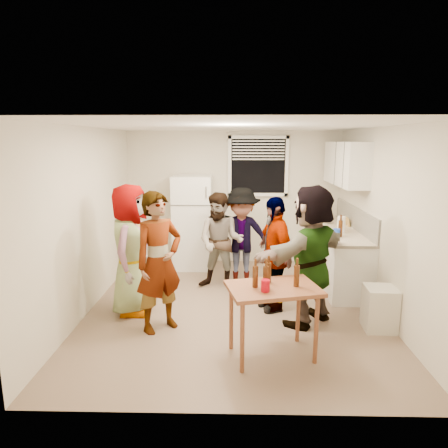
{
  "coord_description": "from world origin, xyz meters",
  "views": [
    {
      "loc": [
        -0.01,
        -5.29,
        2.31
      ],
      "look_at": [
        -0.14,
        0.28,
        1.15
      ],
      "focal_mm": 32.0,
      "sensor_mm": 36.0,
      "label": 1
    }
  ],
  "objects_px": {
    "blue_cup": "(336,237)",
    "refrigerator": "(193,222)",
    "red_cup": "(265,291)",
    "guest_back_right": "(241,283)",
    "guest_black": "(273,308)",
    "wine_bottle": "(329,219)",
    "guest_stripe": "(161,328)",
    "beer_bottle_counter": "(340,237)",
    "trash_bin": "(380,310)",
    "guest_orange": "(308,322)",
    "guest_back_left": "(221,288)",
    "beer_bottle_table": "(268,282)",
    "guest_grey": "(134,311)",
    "kettle": "(328,224)",
    "serving_table": "(271,355)"
  },
  "relations": [
    {
      "from": "blue_cup",
      "to": "refrigerator",
      "type": "bearing_deg",
      "value": 149.43
    },
    {
      "from": "red_cup",
      "to": "guest_back_right",
      "type": "relative_size",
      "value": 0.08
    },
    {
      "from": "red_cup",
      "to": "guest_black",
      "type": "height_order",
      "value": "red_cup"
    },
    {
      "from": "wine_bottle",
      "to": "guest_stripe",
      "type": "bearing_deg",
      "value": -135.72
    },
    {
      "from": "guest_back_right",
      "to": "guest_black",
      "type": "xyz_separation_m",
      "value": [
        0.43,
        -0.98,
        0.0
      ]
    },
    {
      "from": "beer_bottle_counter",
      "to": "trash_bin",
      "type": "bearing_deg",
      "value": -79.84
    },
    {
      "from": "guest_back_right",
      "to": "guest_orange",
      "type": "bearing_deg",
      "value": -57.99
    },
    {
      "from": "guest_back_left",
      "to": "guest_back_right",
      "type": "height_order",
      "value": "guest_back_right"
    },
    {
      "from": "guest_stripe",
      "to": "red_cup",
      "type": "bearing_deg",
      "value": -73.35
    },
    {
      "from": "refrigerator",
      "to": "guest_orange",
      "type": "relative_size",
      "value": 0.95
    },
    {
      "from": "beer_bottle_table",
      "to": "guest_black",
      "type": "distance_m",
      "value": 1.41
    },
    {
      "from": "trash_bin",
      "to": "guest_back_right",
      "type": "xyz_separation_m",
      "value": [
        -1.69,
        1.59,
        -0.25
      ]
    },
    {
      "from": "guest_stripe",
      "to": "guest_orange",
      "type": "bearing_deg",
      "value": -35.02
    },
    {
      "from": "guest_grey",
      "to": "guest_stripe",
      "type": "xyz_separation_m",
      "value": [
        0.47,
        -0.5,
        0.0
      ]
    },
    {
      "from": "kettle",
      "to": "wine_bottle",
      "type": "bearing_deg",
      "value": 81.37
    },
    {
      "from": "trash_bin",
      "to": "serving_table",
      "type": "xyz_separation_m",
      "value": [
        -1.4,
        -0.67,
        -0.25
      ]
    },
    {
      "from": "refrigerator",
      "to": "guest_black",
      "type": "height_order",
      "value": "refrigerator"
    },
    {
      "from": "blue_cup",
      "to": "trash_bin",
      "type": "distance_m",
      "value": 1.35
    },
    {
      "from": "guest_grey",
      "to": "guest_stripe",
      "type": "relative_size",
      "value": 1.02
    },
    {
      "from": "guest_grey",
      "to": "guest_stripe",
      "type": "distance_m",
      "value": 0.69
    },
    {
      "from": "serving_table",
      "to": "red_cup",
      "type": "height_order",
      "value": "red_cup"
    },
    {
      "from": "wine_bottle",
      "to": "guest_stripe",
      "type": "relative_size",
      "value": 0.17
    },
    {
      "from": "refrigerator",
      "to": "guest_stripe",
      "type": "height_order",
      "value": "refrigerator"
    },
    {
      "from": "guest_grey",
      "to": "guest_back_right",
      "type": "relative_size",
      "value": 1.11
    },
    {
      "from": "wine_bottle",
      "to": "blue_cup",
      "type": "distance_m",
      "value": 1.42
    },
    {
      "from": "guest_orange",
      "to": "kettle",
      "type": "bearing_deg",
      "value": -152.64
    },
    {
      "from": "serving_table",
      "to": "guest_back_right",
      "type": "distance_m",
      "value": 2.28
    },
    {
      "from": "beer_bottle_table",
      "to": "guest_grey",
      "type": "bearing_deg",
      "value": 150.73
    },
    {
      "from": "guest_grey",
      "to": "guest_back_left",
      "type": "xyz_separation_m",
      "value": [
        1.18,
        0.91,
        0.0
      ]
    },
    {
      "from": "wine_bottle",
      "to": "beer_bottle_counter",
      "type": "relative_size",
      "value": 1.21
    },
    {
      "from": "blue_cup",
      "to": "guest_orange",
      "type": "relative_size",
      "value": 0.07
    },
    {
      "from": "kettle",
      "to": "trash_bin",
      "type": "xyz_separation_m",
      "value": [
        0.17,
        -2.16,
        -0.65
      ]
    },
    {
      "from": "kettle",
      "to": "guest_back_right",
      "type": "distance_m",
      "value": 1.86
    },
    {
      "from": "kettle",
      "to": "beer_bottle_table",
      "type": "height_order",
      "value": "kettle"
    },
    {
      "from": "kettle",
      "to": "guest_orange",
      "type": "height_order",
      "value": "kettle"
    },
    {
      "from": "beer_bottle_counter",
      "to": "serving_table",
      "type": "height_order",
      "value": "beer_bottle_counter"
    },
    {
      "from": "guest_black",
      "to": "guest_orange",
      "type": "height_order",
      "value": "guest_orange"
    },
    {
      "from": "beer_bottle_table",
      "to": "guest_black",
      "type": "relative_size",
      "value": 0.14
    },
    {
      "from": "kettle",
      "to": "guest_stripe",
      "type": "bearing_deg",
      "value": -133.32
    },
    {
      "from": "beer_bottle_counter",
      "to": "guest_stripe",
      "type": "height_order",
      "value": "beer_bottle_counter"
    },
    {
      "from": "trash_bin",
      "to": "guest_stripe",
      "type": "height_order",
      "value": "trash_bin"
    },
    {
      "from": "blue_cup",
      "to": "serving_table",
      "type": "xyz_separation_m",
      "value": [
        -1.11,
        -1.81,
        -0.9
      ]
    },
    {
      "from": "trash_bin",
      "to": "guest_grey",
      "type": "bearing_deg",
      "value": 171.93
    },
    {
      "from": "trash_bin",
      "to": "guest_back_left",
      "type": "bearing_deg",
      "value": 145.87
    },
    {
      "from": "wine_bottle",
      "to": "guest_stripe",
      "type": "distance_m",
      "value": 3.82
    },
    {
      "from": "beer_bottle_table",
      "to": "guest_back_right",
      "type": "bearing_deg",
      "value": 96.78
    },
    {
      "from": "serving_table",
      "to": "guest_back_right",
      "type": "height_order",
      "value": "serving_table"
    },
    {
      "from": "wine_bottle",
      "to": "kettle",
      "type": "bearing_deg",
      "value": -104.53
    },
    {
      "from": "beer_bottle_table",
      "to": "wine_bottle",
      "type": "bearing_deg",
      "value": 65.98
    },
    {
      "from": "guest_grey",
      "to": "serving_table",
      "type": "bearing_deg",
      "value": -117.27
    }
  ]
}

